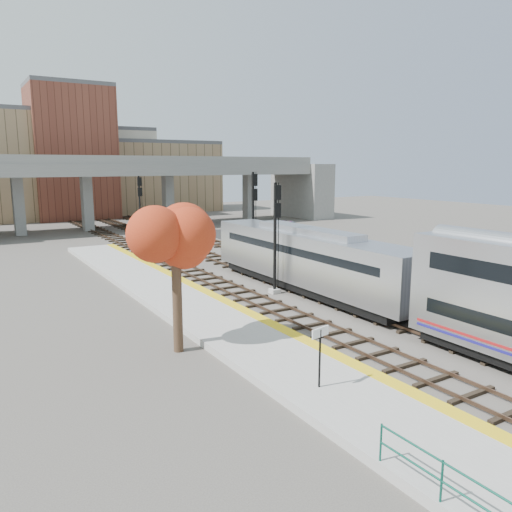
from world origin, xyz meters
TOP-DOWN VIEW (x-y plane):
  - ground at (0.00, 0.00)m, footprint 160.00×160.00m
  - platform at (-7.25, 0.00)m, footprint 4.50×60.00m
  - yellow_strip at (-5.35, 0.00)m, footprint 0.70×60.00m
  - tracks at (0.93, 12.50)m, footprint 10.70×95.00m
  - overpass at (4.92, 45.00)m, footprint 54.00×12.00m
  - buildings_far at (1.26, 66.57)m, footprint 43.00×21.00m
  - parking_lot at (14.00, 28.00)m, footprint 14.00×18.00m
  - locomotive at (1.00, 5.09)m, footprint 3.02×19.05m
  - signal_mast_near at (-1.10, 5.75)m, footprint 0.60×0.64m
  - signal_mast_mid at (3.00, 15.32)m, footprint 0.60×0.64m
  - signal_mast_far at (-1.10, 32.78)m, footprint 0.60×0.64m
  - station_sign at (-7.92, -7.46)m, footprint 0.89×0.25m
  - tree at (-10.59, -0.58)m, footprint 3.60×3.60m
  - car_a at (9.92, 22.11)m, footprint 2.27×3.56m
  - car_b at (15.49, 25.10)m, footprint 2.11×3.82m
  - car_c at (18.53, 31.65)m, footprint 1.73×3.92m

SIDE VIEW (x-z plane):
  - ground at x=0.00m, z-range 0.00..0.00m
  - parking_lot at x=14.00m, z-range 0.00..0.04m
  - tracks at x=0.93m, z-range -0.05..0.20m
  - platform at x=-7.25m, z-range 0.00..0.35m
  - yellow_strip at x=-5.35m, z-range 0.35..0.36m
  - car_c at x=18.53m, z-range 0.04..1.16m
  - car_a at x=9.92m, z-range 0.04..1.17m
  - car_b at x=15.49m, z-range 0.04..1.23m
  - station_sign at x=-7.92m, z-range 0.84..3.12m
  - locomotive at x=1.00m, z-range 0.23..4.33m
  - signal_mast_far at x=-1.10m, z-range 0.00..7.19m
  - signal_mast_near at x=-1.10m, z-range 0.01..7.29m
  - signal_mast_mid at x=3.00m, z-range 0.10..7.91m
  - tree at x=-10.59m, z-range 1.65..8.48m
  - overpass at x=4.92m, z-range 1.06..10.56m
  - buildings_far at x=1.26m, z-range -2.42..18.18m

